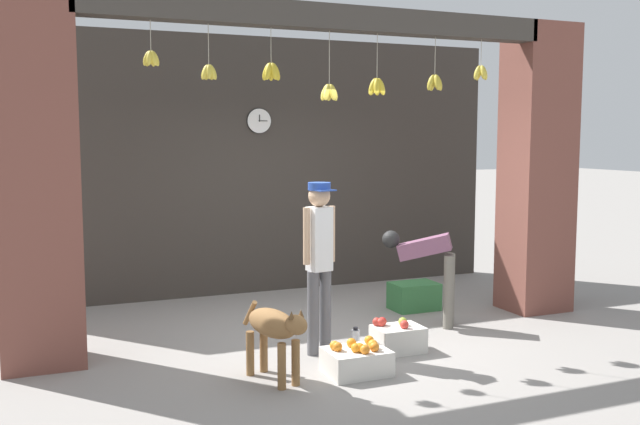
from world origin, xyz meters
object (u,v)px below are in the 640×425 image
(worker_stooping, at_px, (429,264))
(water_bottle, at_px, (355,342))
(dog, at_px, (275,329))
(produce_box_green, at_px, (414,296))
(fruit_crate_apples, at_px, (397,338))
(fruit_crate_oranges, at_px, (357,360))
(shopkeeper, at_px, (319,254))
(wall_clock, at_px, (259,121))

(worker_stooping, relative_size, water_bottle, 3.92)
(dog, bearing_deg, produce_box_green, 109.16)
(fruit_crate_apples, distance_m, produce_box_green, 1.70)
(fruit_crate_oranges, bearing_deg, shopkeeper, 96.65)
(shopkeeper, bearing_deg, wall_clock, -107.56)
(shopkeeper, bearing_deg, fruit_crate_oranges, 85.47)
(produce_box_green, bearing_deg, worker_stooping, -107.55)
(dog, height_order, fruit_crate_apples, dog)
(fruit_crate_apples, relative_size, produce_box_green, 0.85)
(water_bottle, distance_m, wall_clock, 3.61)
(fruit_crate_apples, relative_size, wall_clock, 1.39)
(fruit_crate_apples, bearing_deg, fruit_crate_oranges, -145.80)
(dog, distance_m, worker_stooping, 2.36)
(shopkeeper, bearing_deg, fruit_crate_apples, 151.38)
(shopkeeper, relative_size, produce_box_green, 3.01)
(worker_stooping, distance_m, wall_clock, 3.01)
(fruit_crate_oranges, distance_m, water_bottle, 0.55)
(fruit_crate_oranges, relative_size, fruit_crate_apples, 1.16)
(worker_stooping, relative_size, fruit_crate_apples, 2.24)
(dog, xyz_separation_m, fruit_crate_oranges, (0.71, -0.09, -0.33))
(worker_stooping, height_order, wall_clock, wall_clock)
(wall_clock, bearing_deg, fruit_crate_oranges, -93.89)
(worker_stooping, height_order, fruit_crate_oranges, worker_stooping)
(dog, bearing_deg, fruit_crate_oranges, 65.23)
(dog, bearing_deg, water_bottle, 96.10)
(fruit_crate_apples, relative_size, water_bottle, 1.75)
(dog, relative_size, worker_stooping, 0.83)
(produce_box_green, bearing_deg, fruit_crate_oranges, -131.70)
(shopkeeper, distance_m, fruit_crate_oranges, 1.06)
(water_bottle, height_order, wall_clock, wall_clock)
(worker_stooping, xyz_separation_m, wall_clock, (-1.17, 2.30, 1.56))
(worker_stooping, height_order, produce_box_green, worker_stooping)
(worker_stooping, xyz_separation_m, water_bottle, (-1.17, -0.63, -0.56))
(dog, bearing_deg, wall_clock, 146.83)
(dog, relative_size, shopkeeper, 0.52)
(dog, relative_size, fruit_crate_apples, 1.85)
(produce_box_green, bearing_deg, fruit_crate_apples, -125.35)
(produce_box_green, distance_m, water_bottle, 1.92)
(dog, relative_size, fruit_crate_oranges, 1.60)
(dog, distance_m, fruit_crate_apples, 1.43)
(shopkeeper, height_order, produce_box_green, shopkeeper)
(fruit_crate_apples, distance_m, wall_clock, 3.68)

